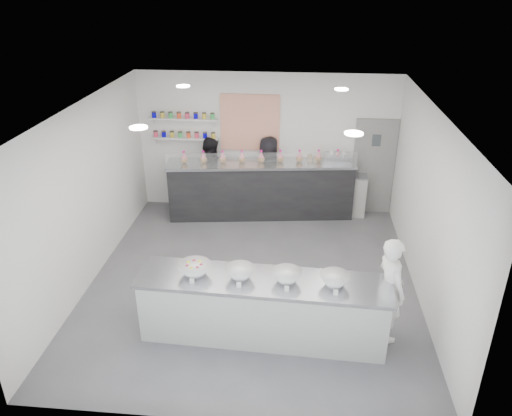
{
  "coord_description": "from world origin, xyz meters",
  "views": [
    {
      "loc": [
        0.74,
        -7.2,
        4.85
      ],
      "look_at": [
        0.02,
        0.4,
        1.2
      ],
      "focal_mm": 35.0,
      "sensor_mm": 36.0,
      "label": 1
    }
  ],
  "objects_px": {
    "espresso_ledge": "(337,195)",
    "prep_counter": "(263,308)",
    "espresso_machine": "(337,165)",
    "woman_prep": "(390,289)",
    "staff_right": "(268,175)",
    "back_bar": "(261,189)",
    "staff_left": "(210,174)"
  },
  "relations": [
    {
      "from": "back_bar",
      "to": "staff_left",
      "type": "relative_size",
      "value": 2.38
    },
    {
      "from": "espresso_ledge",
      "to": "woman_prep",
      "type": "height_order",
      "value": "woman_prep"
    },
    {
      "from": "espresso_ledge",
      "to": "staff_left",
      "type": "distance_m",
      "value": 2.79
    },
    {
      "from": "espresso_ledge",
      "to": "espresso_machine",
      "type": "relative_size",
      "value": 2.2
    },
    {
      "from": "back_bar",
      "to": "espresso_machine",
      "type": "bearing_deg",
      "value": 0.07
    },
    {
      "from": "prep_counter",
      "to": "back_bar",
      "type": "relative_size",
      "value": 0.9
    },
    {
      "from": "back_bar",
      "to": "staff_right",
      "type": "distance_m",
      "value": 0.37
    },
    {
      "from": "staff_right",
      "to": "espresso_ledge",
      "type": "bearing_deg",
      "value": -173.09
    },
    {
      "from": "espresso_ledge",
      "to": "staff_left",
      "type": "bearing_deg",
      "value": 179.0
    },
    {
      "from": "espresso_machine",
      "to": "woman_prep",
      "type": "distance_m",
      "value": 4.05
    },
    {
      "from": "prep_counter",
      "to": "espresso_ledge",
      "type": "xyz_separation_m",
      "value": [
        1.26,
        4.19,
        -0.02
      ]
    },
    {
      "from": "woman_prep",
      "to": "espresso_machine",
      "type": "bearing_deg",
      "value": -13.84
    },
    {
      "from": "espresso_ledge",
      "to": "espresso_machine",
      "type": "xyz_separation_m",
      "value": [
        -0.04,
        0.0,
        0.68
      ]
    },
    {
      "from": "prep_counter",
      "to": "espresso_ledge",
      "type": "bearing_deg",
      "value": 75.84
    },
    {
      "from": "prep_counter",
      "to": "staff_right",
      "type": "xyz_separation_m",
      "value": [
        -0.23,
        4.23,
        0.36
      ]
    },
    {
      "from": "staff_left",
      "to": "prep_counter",
      "type": "bearing_deg",
      "value": 125.67
    },
    {
      "from": "woman_prep",
      "to": "back_bar",
      "type": "bearing_deg",
      "value": 7.72
    },
    {
      "from": "espresso_machine",
      "to": "staff_left",
      "type": "relative_size",
      "value": 0.34
    },
    {
      "from": "prep_counter",
      "to": "staff_right",
      "type": "distance_m",
      "value": 4.26
    },
    {
      "from": "prep_counter",
      "to": "woman_prep",
      "type": "distance_m",
      "value": 1.81
    },
    {
      "from": "woman_prep",
      "to": "staff_right",
      "type": "relative_size",
      "value": 0.94
    },
    {
      "from": "staff_left",
      "to": "espresso_ledge",
      "type": "bearing_deg",
      "value": -164.9
    },
    {
      "from": "espresso_machine",
      "to": "woman_prep",
      "type": "xyz_separation_m",
      "value": [
        0.55,
        -4.0,
        -0.34
      ]
    },
    {
      "from": "prep_counter",
      "to": "espresso_machine",
      "type": "bearing_deg",
      "value": 76.29
    },
    {
      "from": "prep_counter",
      "to": "staff_left",
      "type": "distance_m",
      "value": 4.51
    },
    {
      "from": "woman_prep",
      "to": "staff_right",
      "type": "distance_m",
      "value": 4.52
    },
    {
      "from": "espresso_ledge",
      "to": "prep_counter",
      "type": "bearing_deg",
      "value": -106.73
    },
    {
      "from": "staff_right",
      "to": "prep_counter",
      "type": "bearing_deg",
      "value": 101.91
    },
    {
      "from": "espresso_ledge",
      "to": "staff_right",
      "type": "height_order",
      "value": "staff_right"
    },
    {
      "from": "prep_counter",
      "to": "staff_left",
      "type": "bearing_deg",
      "value": 112.14
    },
    {
      "from": "prep_counter",
      "to": "back_bar",
      "type": "distance_m",
      "value": 4.0
    },
    {
      "from": "back_bar",
      "to": "staff_right",
      "type": "xyz_separation_m",
      "value": [
        0.14,
        0.25,
        0.24
      ]
    }
  ]
}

